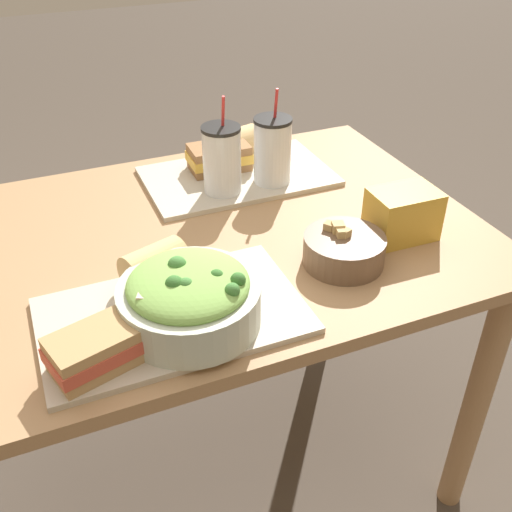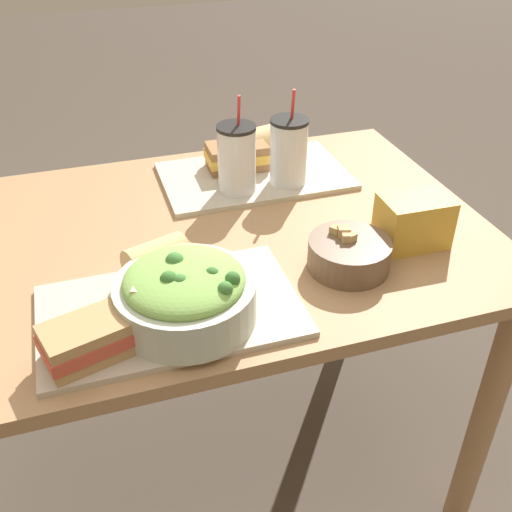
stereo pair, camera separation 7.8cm
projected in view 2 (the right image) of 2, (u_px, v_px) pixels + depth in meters
The scene contains 13 objects.
ground_plane at pixel (216, 457), 1.72m from camera, with size 12.00×12.00×0.00m, color #4C4238.
dining_table at pixel (206, 275), 1.35m from camera, with size 1.23×0.83×0.76m.
tray_near at pixel (170, 311), 1.06m from camera, with size 0.46×0.28×0.01m.
tray_far at pixel (254, 176), 1.50m from camera, with size 0.46×0.28×0.01m.
salad_bowl at pixel (185, 293), 1.01m from camera, with size 0.24×0.24×0.11m.
soup_bowl at pixel (349, 253), 1.17m from camera, with size 0.16×0.16×0.08m.
sandwich_near at pixel (90, 339), 0.95m from camera, with size 0.17×0.13×0.06m.
baguette_near at pixel (159, 260), 1.11m from camera, with size 0.13×0.11×0.08m.
sandwich_far at pixel (237, 156), 1.51m from camera, with size 0.15×0.09×0.06m.
baguette_far at pixel (261, 142), 1.57m from camera, with size 0.10×0.10×0.08m.
drink_cup_dark at pixel (237, 160), 1.39m from camera, with size 0.09×0.09×0.23m.
drink_cup_red at pixel (289, 153), 1.42m from camera, with size 0.09×0.09×0.23m.
chip_bag at pixel (413, 221), 1.23m from camera, with size 0.14×0.10×0.11m.
Camera 2 is at (-0.22, -1.08, 1.44)m, focal length 42.00 mm.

